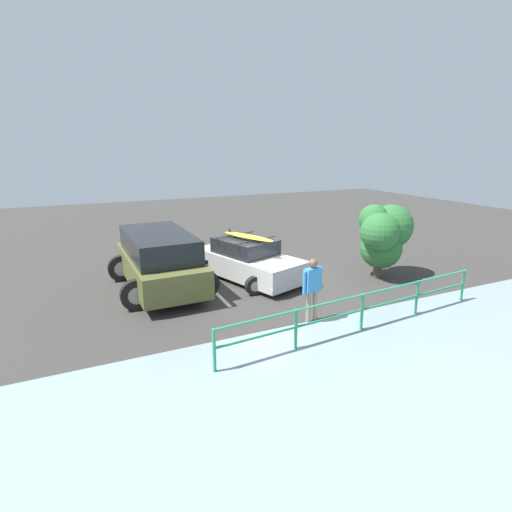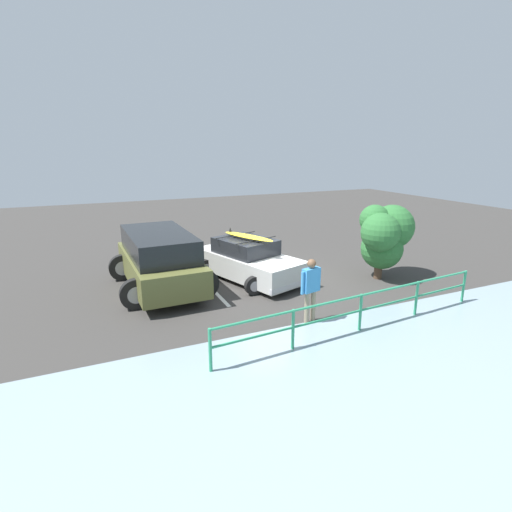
% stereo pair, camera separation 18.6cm
% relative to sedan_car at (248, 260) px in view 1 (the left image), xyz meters
% --- Properties ---
extents(ground_plane, '(44.00, 44.00, 0.02)m').
position_rel_sedan_car_xyz_m(ground_plane, '(-0.72, 0.48, -0.65)').
color(ground_plane, '#383533').
rests_on(ground_plane, ground).
extents(parking_stripe, '(0.12, 3.99, 0.00)m').
position_rel_sedan_car_xyz_m(parking_stripe, '(1.42, 0.03, -0.64)').
color(parking_stripe, silver).
rests_on(parking_stripe, ground).
extents(sedan_car, '(2.95, 4.30, 1.64)m').
position_rel_sedan_car_xyz_m(sedan_car, '(0.00, 0.00, 0.00)').
color(sedan_car, silver).
rests_on(sedan_car, ground).
extents(suv_car, '(2.86, 4.72, 1.80)m').
position_rel_sedan_car_xyz_m(suv_car, '(2.85, -0.26, 0.30)').
color(suv_car, brown).
rests_on(suv_car, ground).
extents(person_bystander, '(0.63, 0.28, 1.65)m').
position_rel_sedan_car_xyz_m(person_bystander, '(-0.11, 3.75, 0.35)').
color(person_bystander, gray).
rests_on(person_bystander, ground).
extents(railing_fence, '(7.79, 0.66, 0.93)m').
position_rel_sedan_car_xyz_m(railing_fence, '(-0.96, 4.67, -0.01)').
color(railing_fence, '#2D9366').
rests_on(railing_fence, ground).
extents(bush_near_left, '(2.19, 1.78, 2.47)m').
position_rel_sedan_car_xyz_m(bush_near_left, '(-4.14, 1.71, 0.88)').
color(bush_near_left, '#4C3828').
rests_on(bush_near_left, ground).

